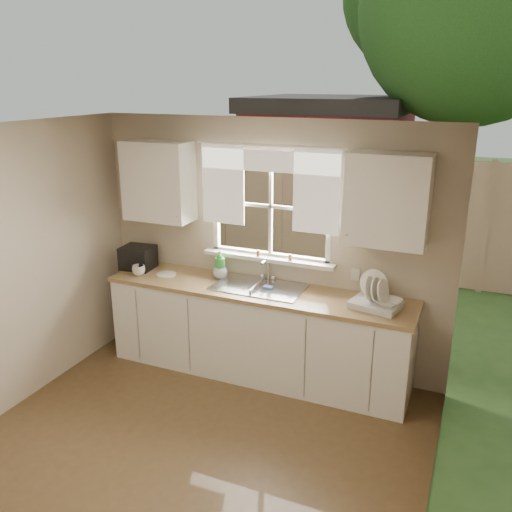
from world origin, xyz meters
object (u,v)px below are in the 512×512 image
at_px(dish_rack, 376,300).
at_px(cup, 139,270).
at_px(soap_bottle_a, 220,264).
at_px(black_appliance, 138,257).

distance_m(dish_rack, cup, 2.41).
bearing_deg(cup, soap_bottle_a, 41.78).
bearing_deg(black_appliance, soap_bottle_a, -0.78).
bearing_deg(cup, dish_rack, 27.66).
relative_size(soap_bottle_a, black_appliance, 0.91).
height_order(dish_rack, soap_bottle_a, dish_rack).
relative_size(dish_rack, black_appliance, 1.44).
relative_size(dish_rack, soap_bottle_a, 1.58).
bearing_deg(soap_bottle_a, cup, -177.15).
xyz_separation_m(dish_rack, black_appliance, (-2.54, 0.05, 0.05)).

